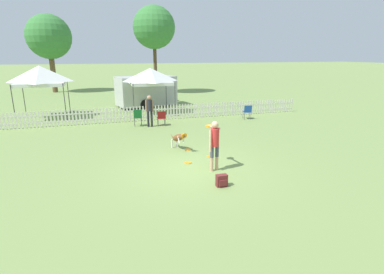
{
  "coord_description": "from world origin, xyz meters",
  "views": [
    {
      "loc": [
        -2.76,
        -9.01,
        3.71
      ],
      "look_at": [
        0.34,
        1.02,
        0.79
      ],
      "focal_mm": 28.0,
      "sensor_mm": 36.0,
      "label": 1
    }
  ],
  "objects_px": {
    "backpack_on_grass": "(222,181)",
    "tree_left_grove": "(49,37)",
    "frisbee_near_handler": "(210,156)",
    "tree_right_grove": "(154,28)",
    "folding_chair_green_right": "(138,116)",
    "frisbee_midfield": "(188,150)",
    "leaping_dog": "(178,138)",
    "frisbee_near_dog": "(188,163)",
    "handler_person": "(214,140)",
    "spectator_standing": "(150,108)",
    "equipment_trailer": "(146,91)",
    "folding_chair_center": "(248,111)",
    "canopy_tent_main": "(150,76)",
    "folding_chair_blue_left": "(161,117)",
    "canopy_tent_secondary": "(40,76)"
  },
  "relations": [
    {
      "from": "folding_chair_center",
      "to": "folding_chair_green_right",
      "type": "relative_size",
      "value": 0.91
    },
    {
      "from": "frisbee_midfield",
      "to": "tree_right_grove",
      "type": "xyz_separation_m",
      "value": [
        2.13,
        18.29,
        6.08
      ]
    },
    {
      "from": "leaping_dog",
      "to": "folding_chair_blue_left",
      "type": "distance_m",
      "value": 4.32
    },
    {
      "from": "frisbee_midfield",
      "to": "tree_right_grove",
      "type": "relative_size",
      "value": 0.03
    },
    {
      "from": "frisbee_near_dog",
      "to": "folding_chair_center",
      "type": "distance_m",
      "value": 8.15
    },
    {
      "from": "frisbee_near_handler",
      "to": "tree_right_grove",
      "type": "bearing_deg",
      "value": 85.36
    },
    {
      "from": "frisbee_near_dog",
      "to": "folding_chair_blue_left",
      "type": "bearing_deg",
      "value": 87.36
    },
    {
      "from": "backpack_on_grass",
      "to": "equipment_trailer",
      "type": "height_order",
      "value": "equipment_trailer"
    },
    {
      "from": "canopy_tent_main",
      "to": "equipment_trailer",
      "type": "xyz_separation_m",
      "value": [
        0.07,
        2.59,
        -1.2
      ]
    },
    {
      "from": "tree_right_grove",
      "to": "canopy_tent_secondary",
      "type": "bearing_deg",
      "value": -131.27
    },
    {
      "from": "folding_chair_center",
      "to": "canopy_tent_main",
      "type": "height_order",
      "value": "canopy_tent_main"
    },
    {
      "from": "handler_person",
      "to": "backpack_on_grass",
      "type": "height_order",
      "value": "handler_person"
    },
    {
      "from": "tree_left_grove",
      "to": "folding_chair_center",
      "type": "bearing_deg",
      "value": -54.57
    },
    {
      "from": "tree_left_grove",
      "to": "tree_right_grove",
      "type": "distance_m",
      "value": 10.35
    },
    {
      "from": "frisbee_midfield",
      "to": "canopy_tent_secondary",
      "type": "bearing_deg",
      "value": 126.96
    },
    {
      "from": "leaping_dog",
      "to": "frisbee_near_dog",
      "type": "xyz_separation_m",
      "value": [
        -0.07,
        -1.57,
        -0.49
      ]
    },
    {
      "from": "handler_person",
      "to": "folding_chair_blue_left",
      "type": "relative_size",
      "value": 2.05
    },
    {
      "from": "spectator_standing",
      "to": "equipment_trailer",
      "type": "relative_size",
      "value": 0.33
    },
    {
      "from": "folding_chair_center",
      "to": "tree_right_grove",
      "type": "height_order",
      "value": "tree_right_grove"
    },
    {
      "from": "frisbee_near_dog",
      "to": "canopy_tent_secondary",
      "type": "height_order",
      "value": "canopy_tent_secondary"
    },
    {
      "from": "leaping_dog",
      "to": "spectator_standing",
      "type": "bearing_deg",
      "value": -97.34
    },
    {
      "from": "tree_left_grove",
      "to": "leaping_dog",
      "type": "bearing_deg",
      "value": -72.15
    },
    {
      "from": "leaping_dog",
      "to": "backpack_on_grass",
      "type": "xyz_separation_m",
      "value": [
        0.33,
        -3.71,
        -0.32
      ]
    },
    {
      "from": "leaping_dog",
      "to": "folding_chair_center",
      "type": "relative_size",
      "value": 1.5
    },
    {
      "from": "folding_chair_green_right",
      "to": "tree_left_grove",
      "type": "relative_size",
      "value": 0.12
    },
    {
      "from": "folding_chair_blue_left",
      "to": "canopy_tent_secondary",
      "type": "xyz_separation_m",
      "value": [
        -6.27,
        4.09,
        2.02
      ]
    },
    {
      "from": "frisbee_midfield",
      "to": "spectator_standing",
      "type": "height_order",
      "value": "spectator_standing"
    },
    {
      "from": "handler_person",
      "to": "frisbee_near_handler",
      "type": "xyz_separation_m",
      "value": [
        0.36,
        1.29,
        -1.03
      ]
    },
    {
      "from": "frisbee_midfield",
      "to": "canopy_tent_main",
      "type": "relative_size",
      "value": 0.09
    },
    {
      "from": "frisbee_midfield",
      "to": "backpack_on_grass",
      "type": "xyz_separation_m",
      "value": [
        -0.03,
        -3.58,
        0.16
      ]
    },
    {
      "from": "frisbee_near_handler",
      "to": "spectator_standing",
      "type": "relative_size",
      "value": 0.15
    },
    {
      "from": "canopy_tent_main",
      "to": "tree_right_grove",
      "type": "relative_size",
      "value": 0.35
    },
    {
      "from": "spectator_standing",
      "to": "tree_right_grove",
      "type": "relative_size",
      "value": 0.2
    },
    {
      "from": "folding_chair_blue_left",
      "to": "tree_left_grove",
      "type": "distance_m",
      "value": 19.72
    },
    {
      "from": "folding_chair_center",
      "to": "canopy_tent_secondary",
      "type": "relative_size",
      "value": 0.27
    },
    {
      "from": "canopy_tent_secondary",
      "to": "spectator_standing",
      "type": "height_order",
      "value": "canopy_tent_secondary"
    },
    {
      "from": "frisbee_midfield",
      "to": "tree_left_grove",
      "type": "xyz_separation_m",
      "value": [
        -7.44,
        22.13,
        5.29
      ]
    },
    {
      "from": "leaping_dog",
      "to": "frisbee_near_handler",
      "type": "xyz_separation_m",
      "value": [
        0.93,
        -1.16,
        -0.49
      ]
    },
    {
      "from": "backpack_on_grass",
      "to": "canopy_tent_secondary",
      "type": "relative_size",
      "value": 0.12
    },
    {
      "from": "backpack_on_grass",
      "to": "tree_left_grove",
      "type": "xyz_separation_m",
      "value": [
        -7.41,
        25.71,
        5.12
      ]
    },
    {
      "from": "frisbee_near_dog",
      "to": "backpack_on_grass",
      "type": "distance_m",
      "value": 2.19
    },
    {
      "from": "tree_right_grove",
      "to": "handler_person",
      "type": "bearing_deg",
      "value": -95.33
    },
    {
      "from": "canopy_tent_secondary",
      "to": "frisbee_near_dog",
      "type": "bearing_deg",
      "value": -58.98
    },
    {
      "from": "handler_person",
      "to": "equipment_trailer",
      "type": "relative_size",
      "value": 0.33
    },
    {
      "from": "handler_person",
      "to": "tree_right_grove",
      "type": "relative_size",
      "value": 0.21
    },
    {
      "from": "folding_chair_blue_left",
      "to": "tree_left_grove",
      "type": "relative_size",
      "value": 0.11
    },
    {
      "from": "canopy_tent_main",
      "to": "canopy_tent_secondary",
      "type": "bearing_deg",
      "value": 177.21
    },
    {
      "from": "folding_chair_green_right",
      "to": "equipment_trailer",
      "type": "bearing_deg",
      "value": -98.02
    },
    {
      "from": "folding_chair_green_right",
      "to": "equipment_trailer",
      "type": "height_order",
      "value": "equipment_trailer"
    },
    {
      "from": "folding_chair_center",
      "to": "leaping_dog",
      "type": "bearing_deg",
      "value": 53.06
    }
  ]
}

